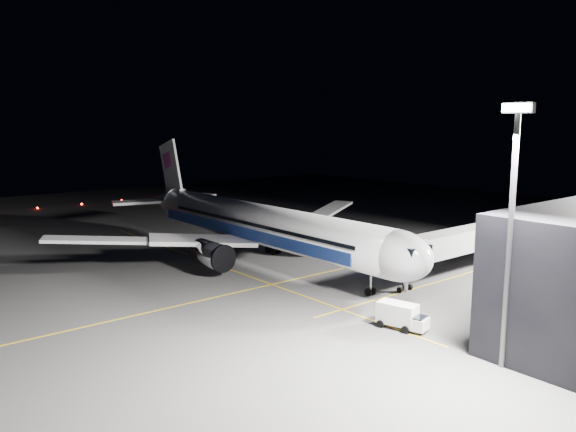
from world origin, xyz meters
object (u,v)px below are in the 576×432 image
(airliner, at_px, (257,224))
(baggage_tug, at_px, (355,235))
(floodlight_mast_south, at_px, (511,214))
(safety_cone_b, at_px, (308,252))
(jet_bridge, at_px, (474,237))
(safety_cone_a, at_px, (343,254))
(service_truck, at_px, (402,315))
(safety_cone_c, at_px, (301,252))

(airliner, relative_size, baggage_tug, 19.24)
(floodlight_mast_south, bearing_deg, airliner, 171.67)
(airliner, distance_m, safety_cone_b, 9.35)
(jet_bridge, bearing_deg, baggage_tug, 174.14)
(jet_bridge, distance_m, safety_cone_a, 18.88)
(airliner, xyz_separation_m, floodlight_mast_south, (41.08, -6.01, 7.21))
(service_truck, xyz_separation_m, safety_cone_b, (-28.46, 13.28, -0.97))
(baggage_tug, relative_size, safety_cone_b, 4.77)
(service_truck, bearing_deg, floodlight_mast_south, -16.33)
(safety_cone_a, distance_m, safety_cone_b, 5.27)
(airliner, bearing_deg, floodlight_mast_south, -8.33)
(service_truck, xyz_separation_m, safety_cone_a, (-24.58, 16.84, -0.97))
(floodlight_mast_south, xyz_separation_m, baggage_tug, (-41.62, 26.49, -11.50))
(safety_cone_b, bearing_deg, jet_bridge, 26.20)
(floodlight_mast_south, xyz_separation_m, safety_cone_b, (-38.98, 13.74, -12.04))
(baggage_tug, distance_m, safety_cone_b, 13.03)
(jet_bridge, bearing_deg, safety_cone_b, -153.80)
(jet_bridge, xyz_separation_m, safety_cone_a, (-17.10, -6.76, -4.25))
(floodlight_mast_south, distance_m, safety_cone_a, 40.95)
(safety_cone_a, distance_m, safety_cone_c, 6.41)
(safety_cone_a, bearing_deg, airliner, -117.87)
(service_truck, relative_size, baggage_tug, 1.58)
(service_truck, relative_size, safety_cone_b, 7.56)
(service_truck, height_order, safety_cone_b, service_truck)
(airliner, distance_m, jet_bridge, 29.31)
(service_truck, height_order, safety_cone_c, service_truck)
(safety_cone_c, bearing_deg, floodlight_mast_south, -18.34)
(safety_cone_b, relative_size, safety_cone_c, 1.08)
(airliner, distance_m, baggage_tug, 20.93)
(safety_cone_b, xyz_separation_m, safety_cone_c, (-1.12, -0.45, -0.03))
(safety_cone_a, height_order, safety_cone_c, safety_cone_a)
(safety_cone_a, bearing_deg, jet_bridge, 21.57)
(service_truck, distance_m, safety_cone_a, 29.82)
(airliner, height_order, service_truck, airliner)
(safety_cone_b, bearing_deg, floodlight_mast_south, -19.42)
(safety_cone_a, height_order, safety_cone_b, safety_cone_b)
(airliner, bearing_deg, safety_cone_c, 82.38)
(jet_bridge, relative_size, safety_cone_a, 52.20)
(floodlight_mast_south, distance_m, baggage_tug, 50.66)
(jet_bridge, bearing_deg, safety_cone_c, -154.01)
(safety_cone_c, bearing_deg, service_truck, -23.45)
(service_truck, distance_m, baggage_tug, 40.55)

